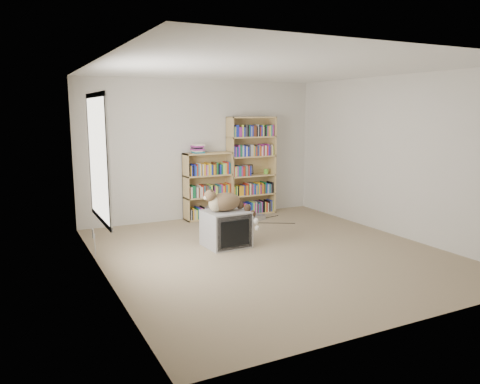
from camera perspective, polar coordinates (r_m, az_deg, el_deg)
name	(u,v)px	position (r m, az deg, el deg)	size (l,w,h in m)	color
floor	(271,252)	(6.60, 3.75, -7.36)	(4.50, 5.00, 0.01)	tan
wall_back	(202,150)	(8.58, -4.66, 5.14)	(4.50, 0.02, 2.50)	beige
wall_front	(416,191)	(4.40, 20.66, 0.08)	(4.50, 0.02, 2.50)	beige
wall_left	(101,173)	(5.55, -16.56, 2.21)	(0.02, 5.00, 2.50)	beige
wall_right	(396,156)	(7.73, 18.45, 4.15)	(0.02, 5.00, 2.50)	beige
ceiling	(273,68)	(6.33, 4.01, 14.82)	(4.50, 5.00, 0.02)	white
window	(98,158)	(5.73, -16.88, 3.94)	(0.02, 1.22, 1.52)	white
crt_tv	(226,229)	(6.83, -1.75, -4.48)	(0.63, 0.58, 0.52)	#A4A4A7
cat	(229,204)	(6.72, -1.33, -1.53)	(0.74, 0.53, 0.59)	#352515
bookcase_tall	(251,168)	(8.89, 1.35, 2.90)	(0.92, 0.30, 1.85)	tan
bookcase_short	(208,189)	(8.55, -3.97, 0.41)	(0.88, 0.30, 1.21)	tan
book_stack	(198,149)	(8.36, -5.18, 5.29)	(0.19, 0.25, 0.16)	red
green_mug	(266,171)	(9.03, 3.16, 2.53)	(0.09, 0.09, 0.10)	#69B935
framed_print	(249,169)	(8.97, 1.17, 2.78)	(0.14, 0.01, 0.19)	black
dvd_player	(253,218)	(8.49, 1.65, -3.13)	(0.38, 0.27, 0.09)	#ABAAAF
wall_outlet	(93,234)	(6.62, -17.50, -4.86)	(0.01, 0.08, 0.13)	silver
floor_cables	(241,224)	(8.19, 0.07, -3.89)	(1.20, 0.70, 0.01)	black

